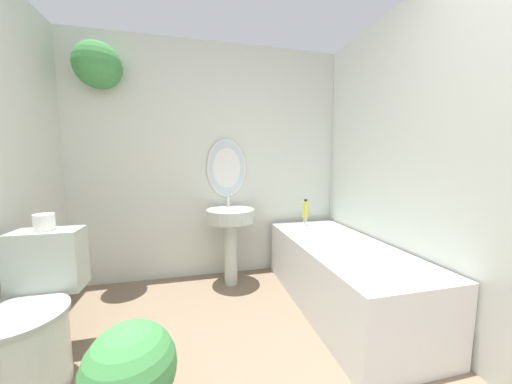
% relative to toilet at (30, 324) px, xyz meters
% --- Properties ---
extents(wall_back, '(2.83, 0.39, 2.40)m').
position_rel_toilet_xyz_m(wall_back, '(0.95, 1.16, 0.99)').
color(wall_back, silver).
rests_on(wall_back, ground_plane).
extents(wall_right, '(0.06, 2.63, 2.40)m').
position_rel_toilet_xyz_m(wall_right, '(2.46, -0.10, 0.87)').
color(wall_right, silver).
rests_on(wall_right, ground_plane).
extents(toilet, '(0.44, 0.62, 0.79)m').
position_rel_toilet_xyz_m(toilet, '(0.00, 0.00, 0.00)').
color(toilet, '#B2BCB2').
rests_on(toilet, ground_plane).
extents(pedestal_sink, '(0.46, 0.46, 0.85)m').
position_rel_toilet_xyz_m(pedestal_sink, '(1.22, 0.88, 0.26)').
color(pedestal_sink, '#B2BCB2').
rests_on(pedestal_sink, ground_plane).
extents(bathtub, '(0.71, 1.63, 0.62)m').
position_rel_toilet_xyz_m(bathtub, '(2.06, 0.28, -0.04)').
color(bathtub, silver).
rests_on(bathtub, ground_plane).
extents(shampoo_bottle, '(0.06, 0.06, 0.20)m').
position_rel_toilet_xyz_m(shampoo_bottle, '(2.03, 0.93, 0.38)').
color(shampoo_bottle, gold).
rests_on(shampoo_bottle, bathtub).
extents(potted_plant, '(0.38, 0.38, 0.53)m').
position_rel_toilet_xyz_m(potted_plant, '(0.61, -0.48, -0.03)').
color(potted_plant, silver).
rests_on(potted_plant, ground_plane).
extents(toilet_paper_roll, '(0.11, 0.11, 0.10)m').
position_rel_toilet_xyz_m(toilet_paper_roll, '(0.00, 0.22, 0.52)').
color(toilet_paper_roll, white).
rests_on(toilet_paper_roll, toilet).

